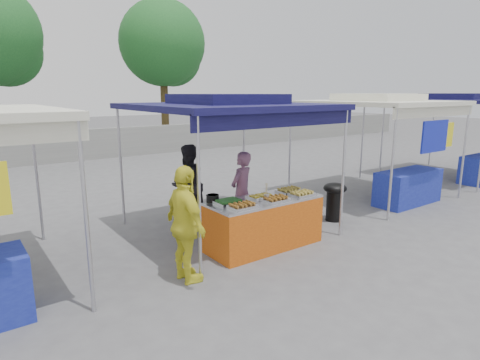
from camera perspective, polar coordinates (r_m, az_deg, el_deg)
ground_plane at (r=7.08m, az=2.91°, el=-9.17°), size 80.00×80.00×0.00m
back_wall at (r=16.75m, az=-21.60°, el=4.64°), size 40.00×0.25×1.20m
main_canopy at (r=7.37m, az=-1.73°, el=10.58°), size 3.20×3.20×2.57m
neighbor_stall_right at (r=10.42m, az=20.62°, el=6.08°), size 3.20×3.20×2.57m
neighbor_stall_far at (r=13.92m, az=29.80°, el=6.63°), size 3.20×3.20×2.57m
tree_2 at (r=20.25m, az=-10.65°, el=18.10°), size 3.99×3.99×6.86m
vendor_table at (r=6.87m, az=3.47°, el=-6.11°), size 2.00×0.80×0.85m
food_tray_fl at (r=6.18m, az=0.38°, el=-3.75°), size 0.42×0.30×0.07m
food_tray_fm at (r=6.59m, az=5.13°, el=-2.78°), size 0.42×0.30×0.07m
food_tray_fr at (r=6.98m, az=8.83°, el=-2.00°), size 0.42×0.30×0.07m
food_tray_bl at (r=6.42m, az=-1.63°, el=-3.13°), size 0.42×0.30×0.07m
food_tray_bm at (r=6.77m, az=2.93°, el=-2.33°), size 0.42×0.30×0.07m
food_tray_br at (r=7.19m, az=6.98°, el=-1.52°), size 0.42×0.30×0.07m
cooking_pot at (r=6.54m, az=-3.91°, el=-2.62°), size 0.21×0.21×0.12m
skewer_cup at (r=6.61m, az=3.81°, el=-2.51°), size 0.09×0.09×0.11m
wok_burner at (r=8.45m, az=13.30°, el=-2.54°), size 0.48×0.48×0.80m
crate_left at (r=7.14m, az=-1.80°, el=-7.77°), size 0.47×0.33×0.28m
crate_right at (r=7.58m, az=3.22°, el=-6.40°), size 0.54×0.38×0.32m
crate_stacked at (r=7.49m, az=3.24°, el=-4.13°), size 0.51×0.35×0.30m
vendor_woman at (r=7.57m, az=0.24°, el=-1.66°), size 0.65×0.54×1.53m
helper_man at (r=8.10m, az=-7.42°, el=-0.58°), size 0.90×0.78×1.60m
customer_person at (r=5.56m, az=-7.72°, el=-6.34°), size 0.42×0.97×1.65m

